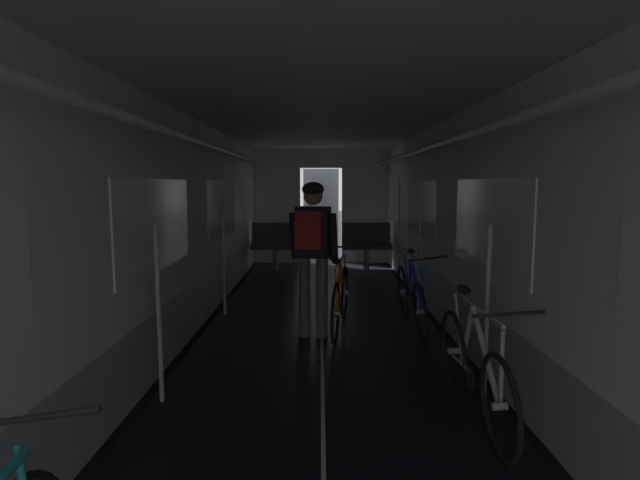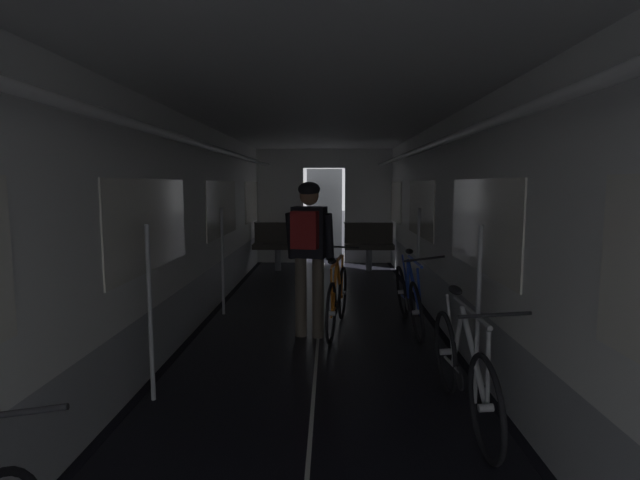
% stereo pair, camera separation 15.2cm
% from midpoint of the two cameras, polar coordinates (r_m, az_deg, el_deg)
% --- Properties ---
extents(train_car_shell, '(3.14, 12.34, 2.57)m').
position_cam_midpoint_polar(train_car_shell, '(5.22, -0.80, 6.40)').
color(train_car_shell, black).
rests_on(train_car_shell, ground).
extents(bench_seat_far_left, '(0.98, 0.51, 0.95)m').
position_cam_midpoint_polar(bench_seat_far_left, '(9.81, -5.79, -0.21)').
color(bench_seat_far_left, gray).
rests_on(bench_seat_far_left, ground).
extents(bench_seat_far_right, '(0.98, 0.51, 0.95)m').
position_cam_midpoint_polar(bench_seat_far_right, '(9.80, 4.74, -0.20)').
color(bench_seat_far_right, gray).
rests_on(bench_seat_far_right, ground).
extents(bicycle_silver, '(0.44, 1.69, 0.94)m').
position_cam_midpoint_polar(bicycle_silver, '(3.83, 16.02, -13.99)').
color(bicycle_silver, black).
rests_on(bicycle_silver, ground).
extents(bicycle_blue, '(0.44, 1.69, 0.95)m').
position_cam_midpoint_polar(bicycle_blue, '(5.95, 9.63, -6.46)').
color(bicycle_blue, black).
rests_on(bicycle_blue, ground).
extents(person_cyclist_aisle, '(0.56, 0.45, 1.73)m').
position_cam_midpoint_polar(person_cyclist_aisle, '(5.40, -1.86, -0.26)').
color(person_cyclist_aisle, brown).
rests_on(person_cyclist_aisle, ground).
extents(bicycle_orange_in_aisle, '(0.44, 1.68, 0.94)m').
position_cam_midpoint_polar(bicycle_orange_in_aisle, '(5.78, 1.42, -6.73)').
color(bicycle_orange_in_aisle, black).
rests_on(bicycle_orange_in_aisle, ground).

